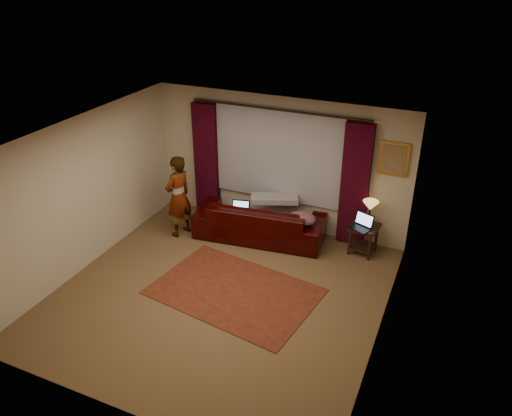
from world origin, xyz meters
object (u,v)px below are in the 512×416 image
(sofa, at_px, (260,214))
(person, at_px, (178,196))
(laptop_sofa, at_px, (240,209))
(laptop_table, at_px, (360,222))
(end_table, at_px, (363,239))
(tiffany_lamp, at_px, (370,213))

(sofa, bearing_deg, person, 12.24)
(laptop_sofa, bearing_deg, laptop_table, -7.73)
(laptop_sofa, height_order, laptop_table, laptop_table)
(laptop_sofa, xyz_separation_m, end_table, (2.25, 0.42, -0.33))
(laptop_sofa, height_order, person, person)
(sofa, relative_size, laptop_sofa, 6.73)
(sofa, relative_size, laptop_table, 6.25)
(sofa, xyz_separation_m, tiffany_lamp, (1.97, 0.33, 0.30))
(laptop_table, bearing_deg, tiffany_lamp, 87.41)
(laptop_sofa, relative_size, end_table, 0.64)
(sofa, xyz_separation_m, laptop_table, (1.87, 0.09, 0.20))
(laptop_table, distance_m, person, 3.36)
(laptop_table, relative_size, person, 0.24)
(tiffany_lamp, relative_size, laptop_table, 1.16)
(laptop_sofa, relative_size, tiffany_lamp, 0.80)
(end_table, relative_size, laptop_table, 1.44)
(sofa, height_order, laptop_sofa, sofa)
(end_table, height_order, laptop_table, laptop_table)
(end_table, bearing_deg, person, -167.58)
(tiffany_lamp, bearing_deg, sofa, -170.50)
(sofa, xyz_separation_m, end_table, (1.92, 0.24, -0.21))
(tiffany_lamp, bearing_deg, end_table, -117.99)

